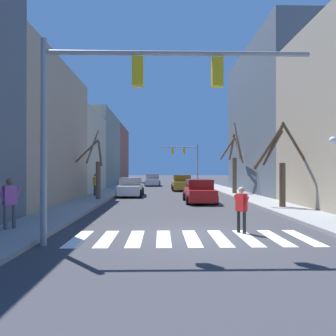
% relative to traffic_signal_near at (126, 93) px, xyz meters
% --- Properties ---
extents(ground_plane, '(240.00, 240.00, 0.00)m').
position_rel_traffic_signal_near_xyz_m(ground_plane, '(2.02, 1.49, -4.42)').
color(ground_plane, '#38383D').
extents(sidewalk_left, '(2.32, 90.00, 0.15)m').
position_rel_traffic_signal_near_xyz_m(sidewalk_left, '(-3.77, 1.49, -4.34)').
color(sidewalk_left, gray).
rests_on(sidewalk_left, ground_plane).
extents(building_row_left, '(6.00, 55.86, 10.17)m').
position_rel_traffic_signal_near_xyz_m(building_row_left, '(-7.93, 23.19, 0.15)').
color(building_row_left, '#515B66').
rests_on(building_row_left, ground_plane).
extents(building_row_right, '(6.00, 33.20, 13.55)m').
position_rel_traffic_signal_near_xyz_m(building_row_right, '(11.96, 14.01, 1.43)').
color(building_row_right, '#515B66').
rests_on(building_row_right, ground_plane).
extents(crosswalk_stripes, '(7.65, 2.60, 0.01)m').
position_rel_traffic_signal_near_xyz_m(crosswalk_stripes, '(2.02, 0.94, -4.41)').
color(crosswalk_stripes, white).
rests_on(crosswalk_stripes, ground_plane).
extents(traffic_signal_near, '(7.84, 0.28, 6.00)m').
position_rel_traffic_signal_near_xyz_m(traffic_signal_near, '(0.00, 0.00, 0.00)').
color(traffic_signal_near, gray).
rests_on(traffic_signal_near, ground_plane).
extents(traffic_signal_far, '(5.70, 0.28, 5.91)m').
position_rel_traffic_signal_near_xyz_m(traffic_signal_far, '(4.78, 37.79, -0.17)').
color(traffic_signal_far, gray).
rests_on(traffic_signal_far, ground_plane).
extents(car_parked_right_mid, '(2.03, 4.88, 1.54)m').
position_rel_traffic_signal_near_xyz_m(car_parked_right_mid, '(-1.47, 17.84, -3.69)').
color(car_parked_right_mid, white).
rests_on(car_parked_right_mid, ground_plane).
extents(car_parked_left_near, '(2.12, 4.82, 1.65)m').
position_rel_traffic_signal_near_xyz_m(car_parked_left_near, '(3.25, 25.09, -3.64)').
color(car_parked_left_near, '#A38423').
rests_on(car_parked_left_near, ground_plane).
extents(car_driving_toward_lane, '(2.00, 4.63, 1.54)m').
position_rel_traffic_signal_near_xyz_m(car_driving_toward_lane, '(3.61, 12.38, -3.69)').
color(car_driving_toward_lane, red).
rests_on(car_driving_toward_lane, ground_plane).
extents(car_parked_left_mid, '(2.08, 4.43, 1.64)m').
position_rel_traffic_signal_near_xyz_m(car_parked_left_mid, '(-0.05, 34.93, -3.65)').
color(car_parked_left_mid, silver).
rests_on(car_parked_left_mid, ground_plane).
extents(pedestrian_on_left_sidewalk, '(0.57, 0.62, 1.75)m').
position_rel_traffic_signal_near_xyz_m(pedestrian_on_left_sidewalk, '(-4.21, 1.92, -3.23)').
color(pedestrian_on_left_sidewalk, '#4C4C51').
rests_on(pedestrian_on_left_sidewalk, sidewalk_left).
extents(pedestrian_crossing_street, '(0.53, 0.65, 1.75)m').
position_rel_traffic_signal_near_xyz_m(pedestrian_crossing_street, '(-4.10, 16.22, -3.23)').
color(pedestrian_crossing_street, '#282D47').
rests_on(pedestrian_crossing_street, sidewalk_left).
extents(pedestrian_near_right_corner, '(0.43, 0.63, 1.60)m').
position_rel_traffic_signal_near_xyz_m(pedestrian_near_right_corner, '(3.81, 1.73, -3.47)').
color(pedestrian_near_right_corner, black).
rests_on(pedestrian_near_right_corner, ground_plane).
extents(street_tree_left_far, '(3.00, 1.34, 4.71)m').
position_rel_traffic_signal_near_xyz_m(street_tree_left_far, '(7.60, 8.51, -1.97)').
color(street_tree_left_far, brown).
rests_on(street_tree_left_far, sidewalk_right).
extents(street_tree_right_far, '(2.51, 3.63, 6.18)m').
position_rel_traffic_signal_near_xyz_m(street_tree_right_far, '(7.58, 19.31, -1.49)').
color(street_tree_right_far, brown).
rests_on(street_tree_right_far, sidewalk_right).
extents(street_tree_right_near, '(2.06, 1.31, 4.80)m').
position_rel_traffic_signal_near_xyz_m(street_tree_right_near, '(-3.43, 13.39, -2.36)').
color(street_tree_right_near, brown).
rests_on(street_tree_right_near, sidewalk_left).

